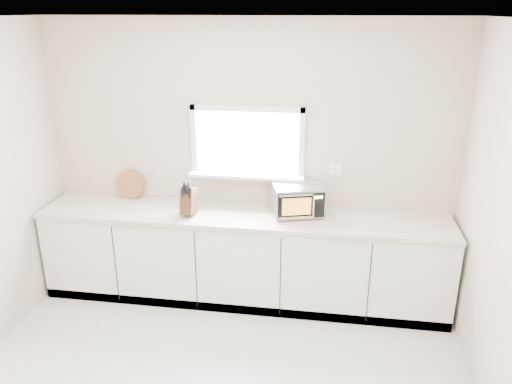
# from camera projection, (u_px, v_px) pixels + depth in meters

# --- Properties ---
(back_wall) EXTENTS (4.00, 0.17, 2.70)m
(back_wall) POSITION_uv_depth(u_px,v_px,m) (248.00, 160.00, 4.87)
(back_wall) COLOR beige
(back_wall) RESTS_ON ground
(cabinets) EXTENTS (3.92, 0.60, 0.88)m
(cabinets) POSITION_uv_depth(u_px,v_px,m) (243.00, 259.00, 4.91)
(cabinets) COLOR silver
(cabinets) RESTS_ON ground
(countertop) EXTENTS (3.92, 0.64, 0.04)m
(countertop) POSITION_uv_depth(u_px,v_px,m) (243.00, 216.00, 4.74)
(countertop) COLOR beige
(countertop) RESTS_ON cabinets
(microwave) EXTENTS (0.53, 0.47, 0.29)m
(microwave) POSITION_uv_depth(u_px,v_px,m) (297.00, 199.00, 4.69)
(microwave) COLOR black
(microwave) RESTS_ON countertop
(knife_block) EXTENTS (0.12, 0.24, 0.34)m
(knife_block) POSITION_uv_depth(u_px,v_px,m) (189.00, 200.00, 4.67)
(knife_block) COLOR #492B1A
(knife_block) RESTS_ON countertop
(cutting_board) EXTENTS (0.30, 0.07, 0.30)m
(cutting_board) POSITION_uv_depth(u_px,v_px,m) (130.00, 184.00, 5.09)
(cutting_board) COLOR brown
(cutting_board) RESTS_ON countertop
(coffee_grinder) EXTENTS (0.14, 0.14, 0.23)m
(coffee_grinder) POSITION_uv_depth(u_px,v_px,m) (279.00, 202.00, 4.73)
(coffee_grinder) COLOR #ACAFB4
(coffee_grinder) RESTS_ON countertop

